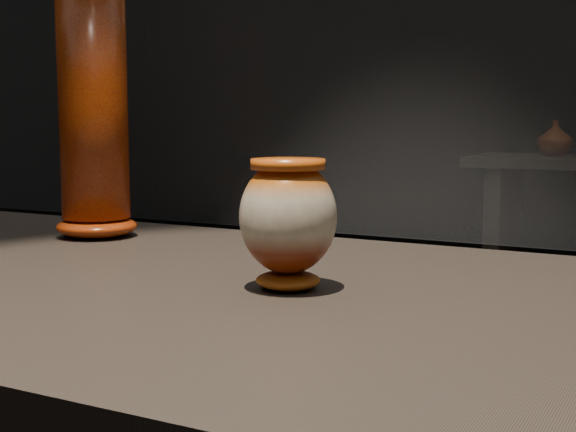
{
  "coord_description": "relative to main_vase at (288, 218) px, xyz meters",
  "views": [
    {
      "loc": [
        0.51,
        -0.82,
        1.1
      ],
      "look_at": [
        0.08,
        0.01,
        0.99
      ],
      "focal_mm": 50.0,
      "sensor_mm": 36.0,
      "label": 1
    }
  ],
  "objects": [
    {
      "name": "main_vase",
      "position": [
        0.0,
        0.0,
        0.0
      ],
      "size": [
        0.12,
        0.12,
        0.15
      ],
      "rotation": [
        0.0,
        0.0,
        0.01
      ],
      "color": "maroon",
      "rests_on": "display_plinth"
    },
    {
      "name": "back_vase_left",
      "position": [
        -0.28,
        3.4,
        0.0
      ],
      "size": [
        0.17,
        0.17,
        0.18
      ],
      "primitive_type": "imported",
      "rotation": [
        0.0,
        0.0,
        1.55
      ],
      "color": "brown",
      "rests_on": "back_shelf"
    },
    {
      "name": "tall_vase",
      "position": [
        -0.48,
        0.21,
        0.12
      ],
      "size": [
        0.16,
        0.16,
        0.43
      ],
      "rotation": [
        0.0,
        0.0,
        0.25
      ],
      "color": "#AD450B",
      "rests_on": "display_plinth"
    }
  ]
}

